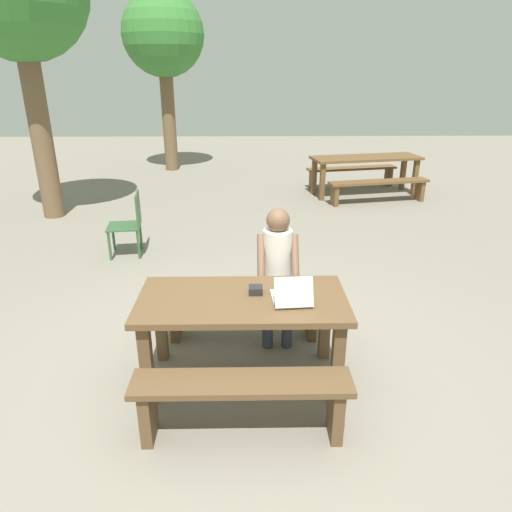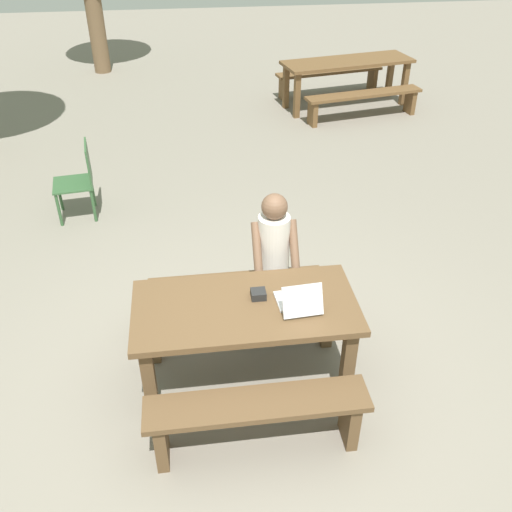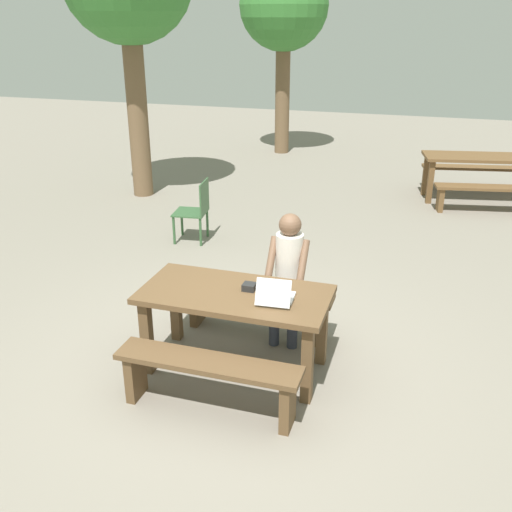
# 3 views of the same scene
# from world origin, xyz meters

# --- Properties ---
(ground_plane) EXTENTS (30.00, 30.00, 0.00)m
(ground_plane) POSITION_xyz_m (0.00, 0.00, 0.00)
(ground_plane) COLOR gray
(picnic_table_front) EXTENTS (1.64, 0.81, 0.76)m
(picnic_table_front) POSITION_xyz_m (0.00, 0.00, 0.64)
(picnic_table_front) COLOR brown
(picnic_table_front) RESTS_ON ground
(bench_near) EXTENTS (1.50, 0.30, 0.47)m
(bench_near) POSITION_xyz_m (0.00, -0.66, 0.35)
(bench_near) COLOR brown
(bench_near) RESTS_ON ground
(bench_far) EXTENTS (1.50, 0.30, 0.47)m
(bench_far) POSITION_xyz_m (0.00, 0.66, 0.35)
(bench_far) COLOR brown
(bench_far) RESTS_ON ground
(laptop) EXTENTS (0.31, 0.35, 0.23)m
(laptop) POSITION_xyz_m (0.38, -0.06, 0.82)
(laptop) COLOR silver
(laptop) RESTS_ON picnic_table_front
(small_pouch) EXTENTS (0.11, 0.10, 0.06)m
(small_pouch) POSITION_xyz_m (0.11, 0.07, 0.79)
(small_pouch) COLOR black
(small_pouch) RESTS_ON picnic_table_front
(person_seated) EXTENTS (0.37, 0.39, 1.29)m
(person_seated) POSITION_xyz_m (0.31, 0.62, 0.75)
(person_seated) COLOR #333847
(person_seated) RESTS_ON ground
(plastic_chair) EXTENTS (0.49, 0.49, 0.87)m
(plastic_chair) POSITION_xyz_m (-1.57, 2.85, 0.46)
(plastic_chair) COLOR #335933
(plastic_chair) RESTS_ON ground
(picnic_table_mid) EXTENTS (2.28, 1.10, 0.78)m
(picnic_table_mid) POSITION_xyz_m (2.43, 6.09, 0.66)
(picnic_table_mid) COLOR brown
(picnic_table_mid) RESTS_ON ground
(bench_mid_south) EXTENTS (1.99, 0.67, 0.44)m
(bench_mid_south) POSITION_xyz_m (2.55, 5.45, 0.33)
(bench_mid_south) COLOR brown
(bench_mid_south) RESTS_ON ground
(bench_mid_north) EXTENTS (1.99, 0.67, 0.44)m
(bench_mid_north) POSITION_xyz_m (2.30, 6.74, 0.33)
(bench_mid_north) COLOR brown
(bench_mid_north) RESTS_ON ground
(tree_right) EXTENTS (1.91, 1.91, 4.12)m
(tree_right) POSITION_xyz_m (-1.90, 8.73, 3.09)
(tree_right) COLOR brown
(tree_right) RESTS_ON ground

